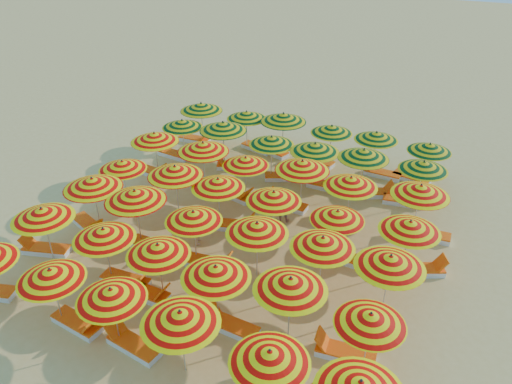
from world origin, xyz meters
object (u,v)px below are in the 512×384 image
at_px(umbrella_31, 223,127).
at_px(lounger_4, 45,249).
at_px(lounger_17, 286,204).
at_px(umbrella_35, 424,166).
at_px(lounger_12, 234,225).
at_px(lounger_5, 127,280).
at_px(lounger_9, 88,225).
at_px(umbrella_9, 216,272).
at_px(umbrella_30, 182,124).
at_px(lounger_13, 347,258).
at_px(umbrella_27, 302,166).
at_px(lounger_23, 325,185).
at_px(lounger_2, 133,345).
at_px(lounger_15, 151,171).
at_px(lounger_6, 146,293).
at_px(lounger_30, 382,173).
at_px(umbrella_25, 203,147).
at_px(lounger_11, 209,263).
at_px(umbrella_3, 180,317).
at_px(lounger_16, 235,195).
at_px(umbrella_17, 390,261).
at_px(umbrella_1, 51,275).
at_px(umbrella_8, 158,249).
at_px(umbrella_41, 430,148).
at_px(lounger_10, 153,246).
at_px(umbrella_6, 42,214).
at_px(lounger_28, 274,152).
at_px(lounger_20, 173,154).
at_px(umbrella_16, 323,242).
at_px(lounger_31, 412,178).
at_px(lounger_18, 333,221).
at_px(umbrella_18, 122,165).
at_px(umbrella_22, 337,215).
at_px(lounger_24, 373,193).
at_px(umbrella_13, 135,196).
at_px(umbrella_28, 351,182).
at_px(umbrella_4, 270,357).
at_px(umbrella_26, 246,162).
at_px(lounger_21, 234,165).
at_px(umbrella_33, 315,148).
at_px(umbrella_34, 364,154).
at_px(beachgoer_b, 282,207).
at_px(umbrella_37, 247,115).
at_px(umbrella_24, 154,137).
at_px(umbrella_14, 193,216).
at_px(lounger_19, 426,234).
at_px(lounger_14, 420,270).
at_px(umbrella_7, 104,234).
at_px(lounger_27, 258,148).
at_px(umbrella_40, 376,136).
at_px(lounger_29, 316,161).
at_px(umbrella_36, 201,107).
at_px(umbrella_38, 283,118).

relative_size(umbrella_31, lounger_4, 1.61).
bearing_deg(lounger_17, umbrella_35, -149.33).
height_order(lounger_4, lounger_12, same).
distance_m(lounger_5, lounger_9, 4.07).
xyz_separation_m(umbrella_9, umbrella_30, (-6.80, 9.48, -0.10)).
bearing_deg(lounger_13, umbrella_27, -41.27).
bearing_deg(lounger_23, lounger_2, 79.44).
distance_m(lounger_12, lounger_15, 6.16).
height_order(lounger_6, lounger_30, same).
bearing_deg(umbrella_25, lounger_30, 32.13).
relative_size(umbrella_27, lounger_11, 1.46).
relative_size(umbrella_3, lounger_16, 1.24).
bearing_deg(umbrella_17, umbrella_1, -154.02).
bearing_deg(umbrella_8, umbrella_41, 58.78).
relative_size(umbrella_25, lounger_12, 1.30).
height_order(umbrella_30, lounger_10, umbrella_30).
bearing_deg(umbrella_6, lounger_28, 70.33).
xyz_separation_m(lounger_15, lounger_20, (-0.01, 2.05, 0.00)).
xyz_separation_m(umbrella_35, lounger_10, (-8.60, -7.15, -1.74)).
bearing_deg(lounger_20, umbrella_6, 100.64).
bearing_deg(umbrella_16, lounger_13, 76.36).
bearing_deg(lounger_31, lounger_18, -102.15).
xyz_separation_m(umbrella_18, umbrella_27, (6.95, 2.50, 0.23)).
height_order(umbrella_22, umbrella_31, umbrella_31).
bearing_deg(lounger_24, lounger_9, -168.95).
xyz_separation_m(umbrella_13, umbrella_16, (6.99, 0.14, -0.14)).
xyz_separation_m(umbrella_28, lounger_28, (-5.09, 4.84, -1.81)).
bearing_deg(umbrella_4, umbrella_26, 117.76).
relative_size(umbrella_4, umbrella_8, 0.81).
relative_size(lounger_20, lounger_21, 0.98).
height_order(umbrella_16, lounger_24, umbrella_16).
distance_m(umbrella_33, umbrella_34, 2.09).
bearing_deg(beachgoer_b, umbrella_37, -77.33).
xyz_separation_m(umbrella_24, lounger_30, (9.63, 4.28, -1.89)).
xyz_separation_m(umbrella_14, lounger_19, (7.45, 4.77, -1.73)).
xyz_separation_m(umbrella_14, lounger_5, (-1.52, -2.09, -1.73)).
distance_m(lounger_9, lounger_14, 12.73).
xyz_separation_m(umbrella_7, umbrella_30, (-2.55, 9.20, -0.07)).
distance_m(umbrella_14, umbrella_31, 7.44).
bearing_deg(umbrella_6, lounger_27, 74.69).
relative_size(umbrella_31, lounger_19, 1.68).
bearing_deg(umbrella_3, umbrella_40, 80.85).
xyz_separation_m(umbrella_41, lounger_5, (-8.30, -11.23, -1.67)).
xyz_separation_m(umbrella_13, umbrella_22, (6.94, 2.09, -0.29)).
bearing_deg(lounger_29, lounger_19, 155.75).
height_order(umbrella_22, lounger_11, umbrella_22).
relative_size(umbrella_6, lounger_10, 1.50).
relative_size(lounger_6, lounger_31, 0.97).
distance_m(umbrella_36, umbrella_38, 4.49).
height_order(umbrella_22, umbrella_25, umbrella_25).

